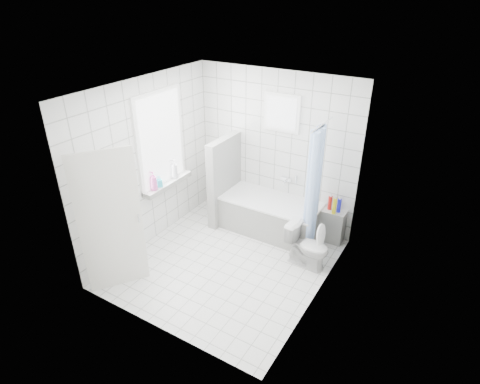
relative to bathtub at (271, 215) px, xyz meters
The scene contains 19 objects.
ground 1.17m from the bathtub, 97.45° to the right, with size 3.00×3.00×0.00m, color white.
ceiling 2.57m from the bathtub, 97.45° to the right, with size 3.00×3.00×0.00m, color white.
wall_back 1.09m from the bathtub, 111.41° to the left, with size 2.80×0.02×2.60m, color white.
wall_front 2.82m from the bathtub, 93.21° to the right, with size 2.80×0.02×2.60m, color white.
wall_left 2.16m from the bathtub, 143.98° to the right, with size 0.02×3.00×2.60m, color white.
wall_right 1.96m from the bathtub, 41.92° to the right, with size 0.02×3.00×2.60m, color white.
window_left 2.16m from the bathtub, 151.22° to the right, with size 0.01×0.90×1.40m, color white.
window_back 1.69m from the bathtub, 98.12° to the left, with size 0.50×0.01×0.50m, color white.
window_sill 1.77m from the bathtub, 150.48° to the right, with size 0.18×1.02×0.08m, color white.
door 2.65m from the bathtub, 117.29° to the right, with size 0.04×0.80×2.00m, color silver.
bathtub is the anchor object (origin of this frame).
partition_wall 0.99m from the bathtub, behind, with size 0.15×0.85×1.50m, color white.
tiled_ledge 1.01m from the bathtub, 14.70° to the left, with size 0.40×0.24×0.55m, color white.
toilet 1.03m from the bathtub, 31.28° to the right, with size 0.36×0.64×0.65m, color silver.
curtain_rod 1.87m from the bathtub, ahead, with size 0.02×0.02×0.80m, color silver.
shower_curtain 1.11m from the bathtub, 11.69° to the right, with size 0.14×0.48×1.78m, color #538EF4, non-canonical shape.
tub_faucet 0.66m from the bathtub, 73.38° to the left, with size 0.18×0.06×0.06m, color silver.
sill_bottles 1.87m from the bathtub, 148.11° to the right, with size 0.18×0.66×0.32m.
ledge_bottles 1.08m from the bathtub, 13.21° to the left, with size 0.21×0.16×0.26m.
Camera 1 is at (2.66, -4.04, 3.76)m, focal length 30.00 mm.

